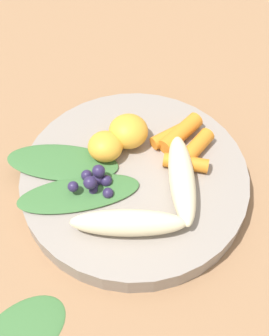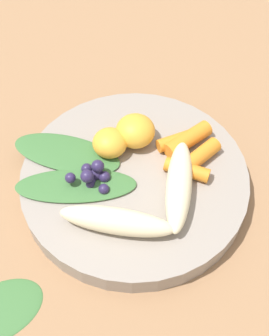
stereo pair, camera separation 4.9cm
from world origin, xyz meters
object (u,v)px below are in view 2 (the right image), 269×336
at_px(bowl, 134,180).
at_px(banana_peeled_right, 116,221).
at_px(banana_peeled_left, 179,185).
at_px(orange_segment_near, 110,143).

height_order(bowl, banana_peeled_right, banana_peeled_right).
xyz_separation_m(bowl, banana_peeled_right, (-0.02, -0.07, 0.03)).
relative_size(banana_peeled_left, banana_peeled_right, 1.00).
distance_m(bowl, banana_peeled_left, 0.06).
height_order(banana_peeled_left, orange_segment_near, orange_segment_near).
xyz_separation_m(banana_peeled_right, orange_segment_near, (-0.01, 0.10, 0.00)).
xyz_separation_m(banana_peeled_left, banana_peeled_right, (-0.07, -0.05, 0.00)).
bearing_deg(banana_peeled_right, banana_peeled_left, 43.98).
relative_size(bowl, orange_segment_near, 6.45).
relative_size(banana_peeled_right, orange_segment_near, 2.95).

